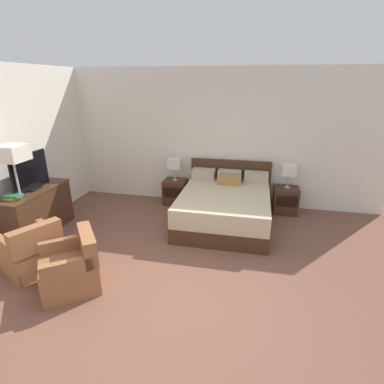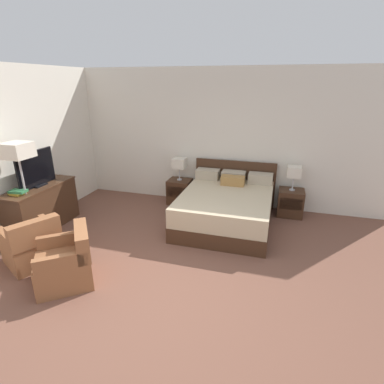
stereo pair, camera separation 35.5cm
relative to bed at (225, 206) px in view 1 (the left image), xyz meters
name	(u,v)px [view 1 (the left image)]	position (x,y,z in m)	size (l,w,h in m)	color
ground_plane	(166,297)	(-0.47, -2.32, -0.33)	(9.98, 9.98, 0.00)	brown
wall_back	(210,138)	(-0.47, 1.04, 1.09)	(7.18, 0.06, 2.85)	silver
wall_left	(18,152)	(-3.49, -0.96, 1.09)	(0.06, 5.13, 2.85)	silver
bed	(225,206)	(0.00, 0.00, 0.00)	(1.70, 2.04, 1.00)	#422819
nightstand_left	(175,192)	(-1.18, 0.73, -0.07)	(0.49, 0.44, 0.54)	#422819
nightstand_right	(286,200)	(1.18, 0.73, -0.07)	(0.49, 0.44, 0.54)	#422819
table_lamp_left	(175,164)	(-1.18, 0.73, 0.57)	(0.27, 0.27, 0.48)	#B7B7BC
table_lamp_right	(289,170)	(1.18, 0.73, 0.57)	(0.27, 0.27, 0.48)	#B7B7BC
dresser	(37,211)	(-3.18, -1.15, 0.09)	(0.51, 1.39, 0.82)	#422819
tv	(30,172)	(-3.18, -1.12, 0.79)	(0.18, 0.82, 0.63)	black
book_red_cover	(12,198)	(-3.20, -1.58, 0.50)	(0.22, 0.18, 0.04)	gold
book_blue_cover	(13,196)	(-3.18, -1.58, 0.54)	(0.26, 0.17, 0.04)	#2D7042
armchair_by_window	(32,252)	(-2.50, -2.13, -0.05)	(0.92, 0.92, 0.76)	#935B38
armchair_companion	(72,268)	(-1.71, -2.38, -0.05)	(0.96, 0.96, 0.76)	#935B38
floor_lamp	(13,160)	(-3.09, -1.52, 1.11)	(0.39, 0.39, 1.67)	#B7B7BC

